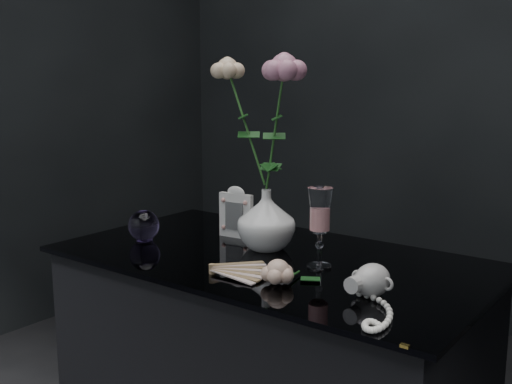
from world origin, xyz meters
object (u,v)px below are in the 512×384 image
Objects in this scene: picture_frame at (236,212)px; loose_rose at (278,272)px; wine_glass at (320,228)px; paperweight at (144,225)px; vase at (266,220)px; pearl_jar at (372,279)px.

picture_frame is 0.91× the size of loose_rose.
paperweight is (-0.50, -0.08, -0.05)m from wine_glass.
picture_frame is (-0.13, 0.05, -0.01)m from vase.
pearl_jar is (0.19, 0.05, 0.01)m from loose_rose.
picture_frame is at bearing 163.15° from wine_glass.
wine_glass is 1.30× the size of picture_frame.
vase is 0.14m from picture_frame.
loose_rose is 0.20m from pearl_jar.
paperweight is (-0.18, -0.17, -0.03)m from picture_frame.
wine_glass reaches higher than vase.
vase reaches higher than pearl_jar.
loose_rose is (-0.01, -0.15, -0.07)m from wine_glass.
picture_frame is at bearing 164.30° from pearl_jar.
wine_glass reaches higher than loose_rose.
picture_frame is at bearing 140.79° from loose_rose.
loose_rose is at bearing -93.55° from wine_glass.
loose_rose is at bearing -48.90° from vase.
paperweight is 0.68m from pearl_jar.
wine_glass is at bearing 157.16° from pearl_jar.
picture_frame reaches higher than paperweight.
wine_glass is 0.21m from pearl_jar.
wine_glass is 1.18× the size of loose_rose.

